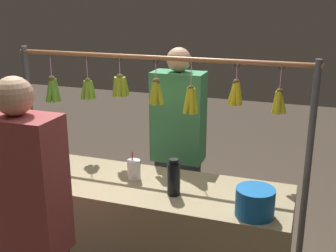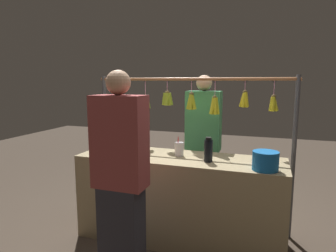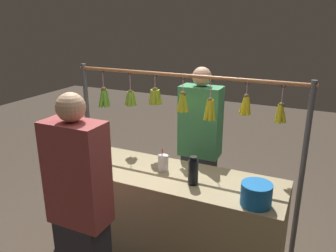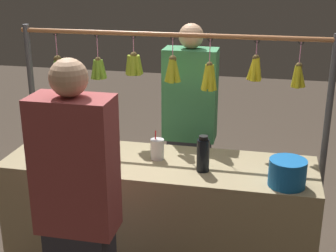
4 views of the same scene
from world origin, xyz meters
TOP-DOWN VIEW (x-y plane):
  - market_counter at (0.00, 0.00)m, footprint 2.00×0.60m
  - display_rack at (0.05, -0.38)m, footprint 2.17×0.14m
  - water_bottle at (-0.30, 0.08)m, footprint 0.08×0.08m
  - blue_bucket at (-0.80, 0.18)m, footprint 0.21×0.21m
  - drink_cup at (0.02, -0.04)m, footprint 0.09×0.09m
  - vendor_person at (-0.09, -0.64)m, footprint 0.39×0.21m
  - customer_person at (0.23, 0.77)m, footprint 0.40×0.21m

SIDE VIEW (x-z plane):
  - market_counter at x=0.00m, z-range 0.00..0.85m
  - vendor_person at x=-0.09m, z-range -0.01..1.64m
  - customer_person at x=0.23m, z-range -0.01..1.66m
  - drink_cup at x=0.02m, z-range 0.82..1.01m
  - blue_bucket at x=-0.80m, z-range 0.85..1.01m
  - water_bottle at x=-0.30m, z-range 0.85..1.07m
  - display_rack at x=0.05m, z-range 0.37..2.02m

